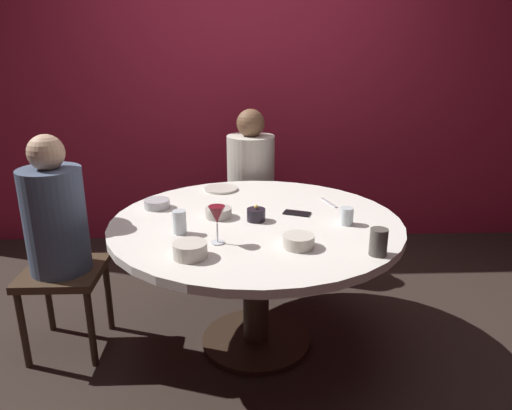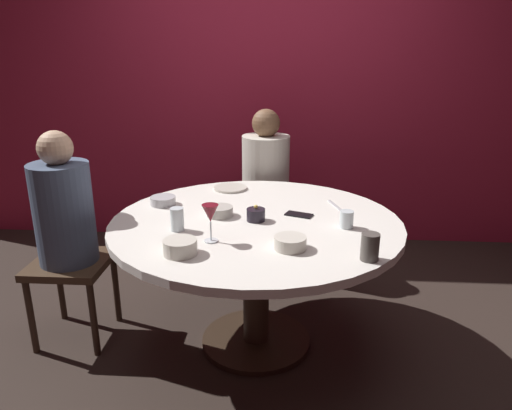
{
  "view_description": "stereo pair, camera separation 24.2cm",
  "coord_description": "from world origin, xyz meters",
  "px_view_note": "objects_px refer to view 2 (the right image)",
  "views": [
    {
      "loc": [
        -0.08,
        -2.3,
        1.58
      ],
      "look_at": [
        0.0,
        0.0,
        0.81
      ],
      "focal_mm": 33.6,
      "sensor_mm": 36.0,
      "label": 1
    },
    {
      "loc": [
        0.16,
        -2.29,
        1.58
      ],
      "look_at": [
        0.0,
        0.0,
        0.81
      ],
      "focal_mm": 33.6,
      "sensor_mm": 36.0,
      "label": 2
    }
  ],
  "objects_px": {
    "seated_diner_back": "(266,172)",
    "cup_near_candle": "(346,219)",
    "dinner_plate": "(230,188)",
    "cup_by_left_diner": "(370,247)",
    "bowl_sauce_side": "(180,247)",
    "dining_table": "(256,243)",
    "seated_diner_left": "(64,217)",
    "cell_phone": "(299,215)",
    "bowl_small_white": "(290,243)",
    "cup_by_right_diner": "(177,219)",
    "candle_holder": "(257,215)",
    "bowl_serving_large": "(163,201)",
    "bowl_salad_center": "(220,211)",
    "wine_glass": "(210,215)"
  },
  "relations": [
    {
      "from": "seated_diner_back",
      "to": "cup_near_candle",
      "type": "xyz_separation_m",
      "value": [
        0.45,
        -1.08,
        0.05
      ]
    },
    {
      "from": "dinner_plate",
      "to": "cup_by_left_diner",
      "type": "distance_m",
      "value": 1.21
    },
    {
      "from": "seated_diner_back",
      "to": "bowl_sauce_side",
      "type": "distance_m",
      "value": 1.48
    },
    {
      "from": "dining_table",
      "to": "seated_diner_back",
      "type": "distance_m",
      "value": 1.01
    },
    {
      "from": "dinner_plate",
      "to": "cup_near_candle",
      "type": "distance_m",
      "value": 0.89
    },
    {
      "from": "seated_diner_left",
      "to": "cup_near_candle",
      "type": "bearing_deg",
      "value": -3.1
    },
    {
      "from": "cell_phone",
      "to": "dining_table",
      "type": "bearing_deg",
      "value": -47.7
    },
    {
      "from": "dining_table",
      "to": "bowl_small_white",
      "type": "height_order",
      "value": "bowl_small_white"
    },
    {
      "from": "bowl_sauce_side",
      "to": "cup_by_right_diner",
      "type": "distance_m",
      "value": 0.28
    },
    {
      "from": "seated_diner_left",
      "to": "cell_phone",
      "type": "bearing_deg",
      "value": 3.81
    },
    {
      "from": "dinner_plate",
      "to": "candle_holder",
      "type": "bearing_deg",
      "value": -69.88
    },
    {
      "from": "cell_phone",
      "to": "bowl_small_white",
      "type": "bearing_deg",
      "value": 15.9
    },
    {
      "from": "bowl_serving_large",
      "to": "bowl_salad_center",
      "type": "height_order",
      "value": "bowl_salad_center"
    },
    {
      "from": "bowl_small_white",
      "to": "bowl_sauce_side",
      "type": "xyz_separation_m",
      "value": [
        -0.47,
        -0.09,
        0.0
      ]
    },
    {
      "from": "dining_table",
      "to": "bowl_sauce_side",
      "type": "relative_size",
      "value": 10.16
    },
    {
      "from": "bowl_serving_large",
      "to": "dining_table",
      "type": "bearing_deg",
      "value": -21.29
    },
    {
      "from": "cell_phone",
      "to": "bowl_serving_large",
      "type": "xyz_separation_m",
      "value": [
        -0.76,
        0.13,
        0.02
      ]
    },
    {
      "from": "cell_phone",
      "to": "bowl_serving_large",
      "type": "relative_size",
      "value": 1.0
    },
    {
      "from": "bowl_serving_large",
      "to": "cup_by_right_diner",
      "type": "distance_m",
      "value": 0.42
    },
    {
      "from": "candle_holder",
      "to": "bowl_serving_large",
      "type": "distance_m",
      "value": 0.58
    },
    {
      "from": "cup_by_left_diner",
      "to": "bowl_salad_center",
      "type": "bearing_deg",
      "value": 144.69
    },
    {
      "from": "wine_glass",
      "to": "cell_phone",
      "type": "xyz_separation_m",
      "value": [
        0.4,
        0.38,
        -0.12
      ]
    },
    {
      "from": "cell_phone",
      "to": "cup_near_candle",
      "type": "distance_m",
      "value": 0.28
    },
    {
      "from": "bowl_serving_large",
      "to": "cup_near_candle",
      "type": "height_order",
      "value": "cup_near_candle"
    },
    {
      "from": "seated_diner_left",
      "to": "cell_phone",
      "type": "relative_size",
      "value": 8.41
    },
    {
      "from": "wine_glass",
      "to": "cup_by_left_diner",
      "type": "xyz_separation_m",
      "value": [
        0.69,
        -0.15,
        -0.07
      ]
    },
    {
      "from": "bowl_sauce_side",
      "to": "bowl_salad_center",
      "type": "bearing_deg",
      "value": 78.31
    },
    {
      "from": "bowl_salad_center",
      "to": "cup_by_right_diner",
      "type": "xyz_separation_m",
      "value": [
        -0.17,
        -0.22,
        0.03
      ]
    },
    {
      "from": "dining_table",
      "to": "bowl_sauce_side",
      "type": "xyz_separation_m",
      "value": [
        -0.29,
        -0.44,
        0.16
      ]
    },
    {
      "from": "dining_table",
      "to": "wine_glass",
      "type": "height_order",
      "value": "wine_glass"
    },
    {
      "from": "bowl_serving_large",
      "to": "bowl_salad_center",
      "type": "xyz_separation_m",
      "value": [
        0.34,
        -0.16,
        0.0
      ]
    },
    {
      "from": "seated_diner_left",
      "to": "bowl_salad_center",
      "type": "distance_m",
      "value": 0.82
    },
    {
      "from": "dining_table",
      "to": "candle_holder",
      "type": "height_order",
      "value": "candle_holder"
    },
    {
      "from": "seated_diner_back",
      "to": "cell_phone",
      "type": "bearing_deg",
      "value": 13.45
    },
    {
      "from": "seated_diner_left",
      "to": "cup_by_right_diner",
      "type": "xyz_separation_m",
      "value": [
        0.64,
        -0.17,
        0.06
      ]
    },
    {
      "from": "wine_glass",
      "to": "bowl_salad_center",
      "type": "relative_size",
      "value": 1.28
    },
    {
      "from": "dining_table",
      "to": "seated_diner_back",
      "type": "xyz_separation_m",
      "value": [
        0.0,
        1.0,
        0.12
      ]
    },
    {
      "from": "cup_by_right_diner",
      "to": "bowl_salad_center",
      "type": "bearing_deg",
      "value": 51.24
    },
    {
      "from": "cup_near_candle",
      "to": "seated_diner_left",
      "type": "bearing_deg",
      "value": 176.9
    },
    {
      "from": "seated_diner_back",
      "to": "bowl_serving_large",
      "type": "xyz_separation_m",
      "value": [
        -0.54,
        -0.79,
        0.03
      ]
    },
    {
      "from": "seated_diner_left",
      "to": "seated_diner_back",
      "type": "height_order",
      "value": "seated_diner_left"
    },
    {
      "from": "wine_glass",
      "to": "bowl_serving_large",
      "type": "height_order",
      "value": "wine_glass"
    },
    {
      "from": "cup_by_right_diner",
      "to": "seated_diner_left",
      "type": "bearing_deg",
      "value": 165.09
    },
    {
      "from": "seated_diner_left",
      "to": "cup_near_candle",
      "type": "xyz_separation_m",
      "value": [
        1.46,
        -0.08,
        0.05
      ]
    },
    {
      "from": "dining_table",
      "to": "seated_diner_back",
      "type": "bearing_deg",
      "value": 90.0
    },
    {
      "from": "seated_diner_back",
      "to": "bowl_salad_center",
      "type": "bearing_deg",
      "value": -11.39
    },
    {
      "from": "bowl_serving_large",
      "to": "bowl_sauce_side",
      "type": "distance_m",
      "value": 0.7
    },
    {
      "from": "dining_table",
      "to": "cell_phone",
      "type": "height_order",
      "value": "cell_phone"
    },
    {
      "from": "candle_holder",
      "to": "cup_by_right_diner",
      "type": "height_order",
      "value": "cup_by_right_diner"
    },
    {
      "from": "cup_by_left_diner",
      "to": "cup_by_right_diner",
      "type": "height_order",
      "value": "cup_by_left_diner"
    }
  ]
}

